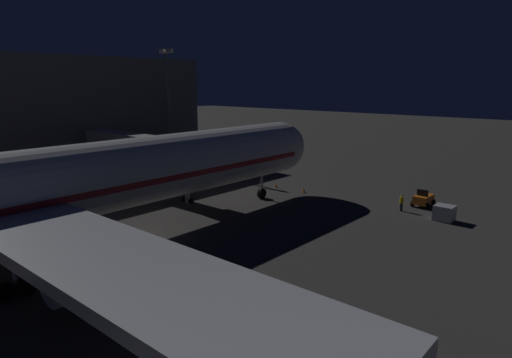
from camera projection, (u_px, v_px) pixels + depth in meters
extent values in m
plane|color=#383533|center=(136.00, 236.00, 39.85)|extent=(320.00, 320.00, 0.00)
cylinder|color=silver|center=(47.00, 187.00, 33.16)|extent=(5.92, 56.62, 5.92)
sphere|color=silver|center=(280.00, 146.00, 54.07)|extent=(5.80, 5.80, 5.80)
cube|color=maroon|center=(48.00, 193.00, 33.26)|extent=(5.98, 54.35, 0.50)
cube|color=black|center=(271.00, 139.00, 52.54)|extent=(3.26, 1.40, 0.90)
cube|color=#B7BABF|center=(0.00, 210.00, 30.88)|extent=(57.46, 6.63, 0.70)
cylinder|color=#B7BABF|center=(91.00, 270.00, 25.55)|extent=(2.77, 4.94, 2.77)
cylinder|color=black|center=(128.00, 258.00, 27.37)|extent=(2.35, 0.15, 2.35)
cylinder|color=black|center=(0.00, 201.00, 40.32)|extent=(2.35, 0.15, 2.35)
cylinder|color=#B7BABF|center=(262.00, 179.00, 52.23)|extent=(0.28, 0.28, 2.24)
cylinder|color=black|center=(262.00, 193.00, 52.59)|extent=(0.45, 1.20, 1.20)
cylinder|color=#B7BABF|center=(13.00, 263.00, 27.98)|extent=(0.28, 0.28, 2.24)
cylinder|color=black|center=(27.00, 285.00, 28.83)|extent=(0.45, 1.20, 1.20)
cylinder|color=black|center=(6.00, 292.00, 27.87)|extent=(0.45, 1.20, 1.20)
cube|color=#9E9E99|center=(138.00, 145.00, 55.38)|extent=(20.30, 2.60, 2.50)
cube|color=#9E9E99|center=(192.00, 153.00, 48.88)|extent=(3.20, 3.40, 3.00)
cube|color=black|center=(200.00, 155.00, 47.99)|extent=(0.70, 3.20, 2.70)
cylinder|color=#B7BABF|center=(187.00, 183.00, 50.28)|extent=(0.56, 0.56, 4.55)
cylinder|color=black|center=(191.00, 201.00, 50.31)|extent=(0.25, 0.60, 0.60)
cylinder|color=black|center=(184.00, 199.00, 51.08)|extent=(0.25, 0.60, 0.60)
cylinder|color=#59595E|center=(168.00, 110.00, 72.07)|extent=(0.40, 0.40, 17.98)
cube|color=#F9EFC6|center=(169.00, 51.00, 69.53)|extent=(1.10, 0.50, 0.60)
cube|color=#F9EFC6|center=(162.00, 51.00, 70.68)|extent=(1.10, 0.50, 0.60)
cube|color=orange|center=(423.00, 199.00, 49.21)|extent=(1.50, 2.66, 0.90)
cube|color=black|center=(423.00, 193.00, 48.74)|extent=(1.20, 0.20, 0.70)
cylinder|color=black|center=(434.00, 203.00, 49.47)|extent=(0.24, 0.70, 0.70)
cylinder|color=black|center=(419.00, 200.00, 50.51)|extent=(0.24, 0.70, 0.70)
cylinder|color=black|center=(427.00, 206.00, 48.10)|extent=(0.24, 0.70, 0.70)
cylinder|color=black|center=(413.00, 203.00, 49.13)|extent=(0.24, 0.70, 0.70)
cube|color=#B7BABF|center=(444.00, 213.00, 44.12)|extent=(1.84, 1.63, 1.53)
cylinder|color=black|center=(401.00, 207.00, 47.44)|extent=(0.28, 0.28, 0.89)
cylinder|color=yellow|center=(402.00, 200.00, 47.28)|extent=(0.40, 0.40, 0.65)
sphere|color=tan|center=(402.00, 196.00, 47.18)|extent=(0.24, 0.24, 0.24)
sphere|color=yellow|center=(402.00, 195.00, 47.17)|extent=(0.23, 0.23, 0.23)
cone|color=orange|center=(304.00, 190.00, 55.32)|extent=(0.36, 0.36, 0.55)
cone|color=orange|center=(276.00, 185.00, 58.13)|extent=(0.36, 0.36, 0.55)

